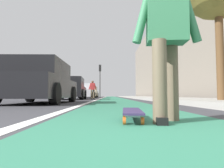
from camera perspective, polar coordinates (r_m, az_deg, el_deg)
name	(u,v)px	position (r m, az deg, el deg)	size (l,w,h in m)	color
ground_plane	(115,100)	(11.07, 0.88, -4.82)	(80.00, 80.00, 0.00)	#38383D
bike_lane_paint	(112,98)	(25.07, 0.01, -4.02)	(56.00, 1.93, 0.00)	#2D7256
lane_stripe_white	(102,98)	(21.08, -2.91, -4.13)	(52.00, 0.16, 0.01)	silver
sidewalk_curb	(147,98)	(19.41, 10.17, -3.94)	(52.00, 3.20, 0.14)	#9E9B93
building_facade	(163,57)	(24.40, 14.67, 7.84)	(40.00, 1.20, 9.97)	slate
skateboard	(132,112)	(2.16, 5.91, -8.17)	(0.85, 0.26, 0.11)	orange
skater_person	(166,32)	(2.17, 15.62, 14.50)	(0.45, 0.72, 1.64)	brown
parked_car_near	(40,83)	(7.38, -20.36, 0.26)	(4.22, 2.01, 1.49)	black
parked_car_mid	(71,89)	(13.58, -12.00, -1.43)	(4.21, 2.06, 1.50)	black
parked_car_far	(85,91)	(20.20, -7.92, -2.14)	(4.59, 1.90, 1.48)	#B7B7BC
parked_car_end	(91,92)	(26.43, -6.29, -2.45)	(4.55, 1.93, 1.47)	tan
traffic_light	(100,75)	(24.26, -3.55, 2.70)	(0.33, 0.28, 4.11)	#2D2D2D
pedestrian_distant	(93,88)	(16.00, -5.74, -1.29)	(0.42, 0.65, 1.50)	brown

